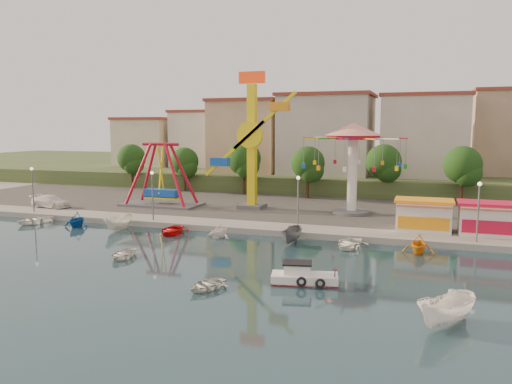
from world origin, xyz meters
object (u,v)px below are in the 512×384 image
at_px(pirate_ship_ride, 161,176).
at_px(kamikaze_tower, 254,145).
at_px(wave_swinger, 353,148).
at_px(cabin_motorboat, 303,277).
at_px(rowboat_a, 123,254).
at_px(skiff, 447,311).
at_px(van, 51,201).

bearing_deg(pirate_ship_ride, kamikaze_tower, 6.80).
distance_m(wave_swinger, cabin_motorboat, 26.50).
bearing_deg(pirate_ship_ride, rowboat_a, -68.14).
height_order(rowboat_a, skiff, skiff).
height_order(pirate_ship_ride, kamikaze_tower, kamikaze_tower).
relative_size(wave_swinger, cabin_motorboat, 2.46).
height_order(cabin_motorboat, skiff, skiff).
bearing_deg(skiff, pirate_ship_ride, 175.06).
xyz_separation_m(pirate_ship_ride, cabin_motorboat, (24.11, -23.50, -3.98)).
xyz_separation_m(pirate_ship_ride, skiff, (33.07, -28.14, -3.53)).
bearing_deg(kamikaze_tower, skiff, -54.53).
bearing_deg(skiff, wave_swinger, 142.76).
height_order(cabin_motorboat, van, van).
bearing_deg(pirate_ship_ride, van, -155.02).
xyz_separation_m(pirate_ship_ride, van, (-12.37, -5.76, -3.04)).
relative_size(kamikaze_tower, skiff, 3.70).
height_order(wave_swinger, van, wave_swinger).
bearing_deg(rowboat_a, cabin_motorboat, -13.56).
distance_m(cabin_motorboat, skiff, 10.10).
bearing_deg(cabin_motorboat, kamikaze_tower, 103.48).
height_order(kamikaze_tower, skiff, kamikaze_tower).
height_order(pirate_ship_ride, van, pirate_ship_ride).
xyz_separation_m(kamikaze_tower, wave_swinger, (11.73, 0.40, -0.23)).
distance_m(wave_swinger, rowboat_a, 29.04).
height_order(kamikaze_tower, wave_swinger, kamikaze_tower).
bearing_deg(cabin_motorboat, pirate_ship_ride, 123.31).
bearing_deg(rowboat_a, van, 135.70).
xyz_separation_m(kamikaze_tower, rowboat_a, (-3.27, -23.20, -8.09)).
relative_size(rowboat_a, van, 0.63).
bearing_deg(kamikaze_tower, wave_swinger, 1.95).
relative_size(wave_swinger, van, 2.22).
bearing_deg(rowboat_a, kamikaze_tower, 74.85).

